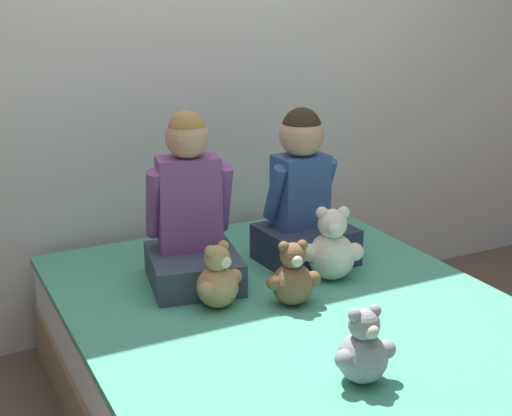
{
  "coord_description": "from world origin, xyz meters",
  "views": [
    {
      "loc": [
        -1.15,
        -1.91,
        1.55
      ],
      "look_at": [
        0.0,
        0.37,
        0.73
      ],
      "focal_mm": 50.0,
      "sensor_mm": 36.0,
      "label": 1
    }
  ],
  "objects_px": {
    "child_on_left": "(191,218)",
    "teddy_bear_held_by_right_child": "(332,249)",
    "bed": "(303,372)",
    "teddy_bear_at_foot_of_bed": "(363,350)",
    "teddy_bear_held_by_left_child": "(218,280)",
    "child_on_right": "(303,200)",
    "teddy_bear_between_children": "(293,278)"
  },
  "relations": [
    {
      "from": "child_on_left",
      "to": "child_on_right",
      "type": "relative_size",
      "value": 1.04
    },
    {
      "from": "bed",
      "to": "teddy_bear_held_by_left_child",
      "type": "height_order",
      "value": "teddy_bear_held_by_left_child"
    },
    {
      "from": "bed",
      "to": "teddy_bear_held_by_right_child",
      "type": "distance_m",
      "value": 0.49
    },
    {
      "from": "teddy_bear_held_by_left_child",
      "to": "child_on_right",
      "type": "bearing_deg",
      "value": 4.26
    },
    {
      "from": "bed",
      "to": "teddy_bear_held_by_left_child",
      "type": "xyz_separation_m",
      "value": [
        -0.24,
        0.19,
        0.33
      ]
    },
    {
      "from": "child_on_right",
      "to": "teddy_bear_held_by_right_child",
      "type": "distance_m",
      "value": 0.26
    },
    {
      "from": "bed",
      "to": "teddy_bear_held_by_left_child",
      "type": "distance_m",
      "value": 0.45
    },
    {
      "from": "child_on_left",
      "to": "teddy_bear_at_foot_of_bed",
      "type": "relative_size",
      "value": 2.8
    },
    {
      "from": "child_on_right",
      "to": "teddy_bear_held_by_left_child",
      "type": "relative_size",
      "value": 2.64
    },
    {
      "from": "child_on_left",
      "to": "teddy_bear_held_by_right_child",
      "type": "bearing_deg",
      "value": -14.13
    },
    {
      "from": "bed",
      "to": "teddy_bear_at_foot_of_bed",
      "type": "bearing_deg",
      "value": -98.89
    },
    {
      "from": "teddy_bear_held_by_left_child",
      "to": "teddy_bear_at_foot_of_bed",
      "type": "xyz_separation_m",
      "value": [
        0.17,
        -0.64,
        -0.0
      ]
    },
    {
      "from": "child_on_left",
      "to": "teddy_bear_held_by_right_child",
      "type": "height_order",
      "value": "child_on_left"
    },
    {
      "from": "bed",
      "to": "child_on_right",
      "type": "bearing_deg",
      "value": 60.6
    },
    {
      "from": "child_on_left",
      "to": "teddy_bear_held_by_right_child",
      "type": "distance_m",
      "value": 0.55
    },
    {
      "from": "teddy_bear_between_children",
      "to": "child_on_left",
      "type": "bearing_deg",
      "value": 136.85
    },
    {
      "from": "teddy_bear_held_by_right_child",
      "to": "teddy_bear_at_foot_of_bed",
      "type": "distance_m",
      "value": 0.74
    },
    {
      "from": "teddy_bear_held_by_right_child",
      "to": "teddy_bear_at_foot_of_bed",
      "type": "relative_size",
      "value": 1.24
    },
    {
      "from": "bed",
      "to": "child_on_right",
      "type": "xyz_separation_m",
      "value": [
        0.25,
        0.44,
        0.49
      ]
    },
    {
      "from": "bed",
      "to": "child_on_right",
      "type": "distance_m",
      "value": 0.7
    },
    {
      "from": "child_on_right",
      "to": "bed",
      "type": "bearing_deg",
      "value": -122.82
    },
    {
      "from": "teddy_bear_held_by_left_child",
      "to": "teddy_bear_held_by_right_child",
      "type": "distance_m",
      "value": 0.49
    },
    {
      "from": "teddy_bear_held_by_right_child",
      "to": "teddy_bear_between_children",
      "type": "height_order",
      "value": "teddy_bear_held_by_right_child"
    },
    {
      "from": "bed",
      "to": "child_on_left",
      "type": "relative_size",
      "value": 3.03
    },
    {
      "from": "teddy_bear_held_by_right_child",
      "to": "teddy_bear_between_children",
      "type": "distance_m",
      "value": 0.28
    },
    {
      "from": "bed",
      "to": "teddy_bear_at_foot_of_bed",
      "type": "xyz_separation_m",
      "value": [
        -0.07,
        -0.44,
        0.33
      ]
    },
    {
      "from": "child_on_right",
      "to": "teddy_bear_held_by_left_child",
      "type": "distance_m",
      "value": 0.57
    },
    {
      "from": "teddy_bear_held_by_left_child",
      "to": "teddy_bear_held_by_right_child",
      "type": "relative_size",
      "value": 0.82
    },
    {
      "from": "teddy_bear_between_children",
      "to": "teddy_bear_at_foot_of_bed",
      "type": "xyz_separation_m",
      "value": [
        -0.08,
        -0.54,
        -0.0
      ]
    },
    {
      "from": "child_on_left",
      "to": "teddy_bear_between_children",
      "type": "height_order",
      "value": "child_on_left"
    },
    {
      "from": "child_on_right",
      "to": "teddy_bear_at_foot_of_bed",
      "type": "distance_m",
      "value": 0.96
    },
    {
      "from": "teddy_bear_held_by_left_child",
      "to": "child_on_left",
      "type": "bearing_deg",
      "value": 65.97
    }
  ]
}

